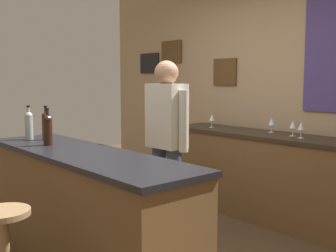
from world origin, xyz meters
The scene contains 12 objects.
back_wall centered at (0.01, 2.03, 1.41)m, with size 6.00×0.09×2.80m.
bar_counter centered at (0.00, -0.40, 0.46)m, with size 2.25×0.60×0.92m.
side_counter centered at (0.40, 1.65, 0.45)m, with size 2.88×0.56×0.90m.
bartender centered at (-0.01, 0.44, 0.94)m, with size 0.52×0.21×1.62m.
bar_stool centered at (0.27, -1.09, 0.46)m, with size 0.32×0.32×0.68m.
wine_bottle_a centered at (-0.89, -0.44, 1.06)m, with size 0.07×0.07×0.31m.
wine_bottle_b centered at (-0.76, -0.34, 1.06)m, with size 0.07×0.07×0.31m.
wine_bottle_c centered at (-0.46, -0.46, 1.06)m, with size 0.07×0.07×0.31m.
wine_glass_a centered at (-0.56, 1.61, 1.01)m, with size 0.07×0.07×0.16m.
wine_glass_b centered at (0.17, 1.75, 1.01)m, with size 0.07×0.07×0.16m.
wine_glass_c centered at (0.48, 1.67, 1.01)m, with size 0.07×0.07×0.16m.
wine_glass_d centered at (0.60, 1.60, 1.01)m, with size 0.07×0.07×0.16m.
Camera 1 is at (2.71, -1.90, 1.45)m, focal length 43.99 mm.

